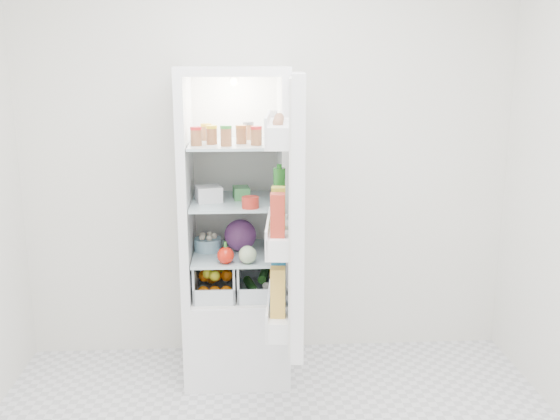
{
  "coord_description": "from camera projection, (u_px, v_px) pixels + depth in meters",
  "views": [
    {
      "loc": [
        -0.15,
        -2.28,
        1.83
      ],
      "look_at": [
        0.04,
        0.95,
        1.05
      ],
      "focal_mm": 40.0,
      "sensor_mm": 36.0,
      "label": 1
    }
  ],
  "objects": [
    {
      "name": "refrigerator",
      "position": [
        236.0,
        262.0,
        3.7
      ],
      "size": [
        0.6,
        0.6,
        1.8
      ],
      "color": "white",
      "rests_on": "ground"
    },
    {
      "name": "shelf_mid",
      "position": [
        235.0,
        201.0,
        3.55
      ],
      "size": [
        0.49,
        0.53,
        0.02
      ],
      "primitive_type": "cube",
      "color": "#ADC5CA",
      "rests_on": "refrigerator"
    },
    {
      "name": "shelf_low",
      "position": [
        236.0,
        253.0,
        3.62
      ],
      "size": [
        0.49,
        0.53,
        0.01
      ],
      "primitive_type": "cube",
      "color": "#ADC5CA",
      "rests_on": "refrigerator"
    },
    {
      "name": "citrus_pile",
      "position": [
        215.0,
        281.0,
        3.61
      ],
      "size": [
        0.2,
        0.31,
        0.16
      ],
      "color": "#DB520B",
      "rests_on": "refrigerator"
    },
    {
      "name": "mushroom_bowl",
      "position": [
        208.0,
        244.0,
        3.64
      ],
      "size": [
        0.16,
        0.16,
        0.07
      ],
      "primitive_type": "cylinder",
      "rotation": [
        0.0,
        0.0,
        0.05
      ],
      "color": "#8BB9D0",
      "rests_on": "shelf_low"
    },
    {
      "name": "bell_pepper",
      "position": [
        226.0,
        255.0,
        3.4
      ],
      "size": [
        0.09,
        0.09,
        0.09
      ],
      "primitive_type": "sphere",
      "color": "red",
      "rests_on": "shelf_low"
    },
    {
      "name": "red_cabbage",
      "position": [
        240.0,
        235.0,
        3.63
      ],
      "size": [
        0.18,
        0.18,
        0.18
      ],
      "primitive_type": "sphere",
      "color": "#4F1D56",
      "rests_on": "shelf_low"
    },
    {
      "name": "crisper_left",
      "position": [
        216.0,
        275.0,
        3.64
      ],
      "size": [
        0.23,
        0.46,
        0.22
      ],
      "primitive_type": null,
      "color": "silver",
      "rests_on": "refrigerator"
    },
    {
      "name": "shelf_top",
      "position": [
        234.0,
        144.0,
        3.47
      ],
      "size": [
        0.49,
        0.53,
        0.02
      ],
      "primitive_type": "cube",
      "color": "#ADC5CA",
      "rests_on": "refrigerator"
    },
    {
      "name": "crisper_right",
      "position": [
        257.0,
        274.0,
        3.65
      ],
      "size": [
        0.23,
        0.46,
        0.22
      ],
      "primitive_type": null,
      "color": "silver",
      "rests_on": "refrigerator"
    },
    {
      "name": "room_walls",
      "position": [
        284.0,
        127.0,
        2.28
      ],
      "size": [
        3.02,
        3.02,
        2.61
      ],
      "color": "silver",
      "rests_on": "ground"
    },
    {
      "name": "tub_green",
      "position": [
        241.0,
        193.0,
        3.57
      ],
      "size": [
        0.1,
        0.13,
        0.07
      ],
      "primitive_type": "cube",
      "rotation": [
        0.0,
        0.0,
        0.12
      ],
      "color": "#41904B",
      "rests_on": "shelf_mid"
    },
    {
      "name": "veg_pile",
      "position": [
        258.0,
        282.0,
        3.66
      ],
      "size": [
        0.16,
        0.3,
        0.1
      ],
      "color": "#1C4B19",
      "rests_on": "refrigerator"
    },
    {
      "name": "tin_red",
      "position": [
        250.0,
        202.0,
        3.34
      ],
      "size": [
        0.12,
        0.12,
        0.06
      ],
      "primitive_type": "cylinder",
      "rotation": [
        0.0,
        0.0,
        0.43
      ],
      "color": "#B5261B",
      "rests_on": "shelf_mid"
    },
    {
      "name": "condiment_jars",
      "position": [
        232.0,
        136.0,
        3.4
      ],
      "size": [
        0.46,
        0.34,
        0.08
      ],
      "color": "#B21919",
      "rests_on": "shelf_top"
    },
    {
      "name": "squeeze_bottle",
      "position": [
        273.0,
        127.0,
        3.42
      ],
      "size": [
        0.05,
        0.05,
        0.18
      ],
      "primitive_type": "cylinder",
      "rotation": [
        0.0,
        0.0,
        -0.03
      ],
      "color": "silver",
      "rests_on": "shelf_top"
    },
    {
      "name": "tub_white",
      "position": [
        209.0,
        194.0,
        3.5
      ],
      "size": [
        0.17,
        0.17,
        0.09
      ],
      "primitive_type": "cube",
      "rotation": [
        0.0,
        0.0,
        0.24
      ],
      "color": "silver",
      "rests_on": "shelf_mid"
    },
    {
      "name": "salad_bag",
      "position": [
        248.0,
        255.0,
        3.4
      ],
      "size": [
        0.1,
        0.1,
        0.1
      ],
      "primitive_type": "sphere",
      "color": "#A7C090",
      "rests_on": "shelf_low"
    },
    {
      "name": "fridge_door",
      "position": [
        291.0,
        218.0,
        2.99
      ],
      "size": [
        0.21,
        0.6,
        1.3
      ],
      "rotation": [
        0.0,
        0.0,
        1.49
      ],
      "color": "white",
      "rests_on": "refrigerator"
    }
  ]
}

